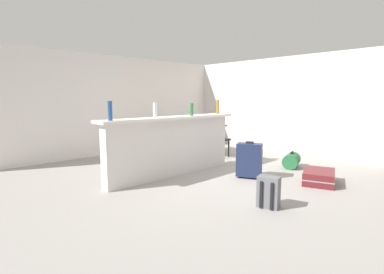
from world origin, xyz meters
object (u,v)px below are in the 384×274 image
(dining_chair_far_side, at_px, (190,132))
(bottle_blue, at_px, (110,111))
(backpack_grey, at_px, (269,192))
(bottle_clear, at_px, (155,110))
(dining_table, at_px, (202,129))
(suitcase_flat_maroon, at_px, (319,177))
(suitcase_upright_navy, at_px, (249,160))
(dining_chair_near_partition, at_px, (217,136))
(bottle_green, at_px, (191,109))
(duffel_bag_green, at_px, (291,160))
(bottle_amber, at_px, (218,107))

(dining_chair_far_side, bearing_deg, bottle_blue, -153.05)
(dining_chair_far_side, bearing_deg, backpack_grey, -119.66)
(bottle_clear, xyz_separation_m, backpack_grey, (0.25, -2.15, -1.03))
(bottle_blue, bearing_deg, dining_table, 19.75)
(suitcase_flat_maroon, bearing_deg, bottle_clear, 130.18)
(suitcase_upright_navy, bearing_deg, dining_chair_near_partition, 58.23)
(bottle_green, distance_m, backpack_grey, 2.37)
(dining_chair_near_partition, bearing_deg, backpack_grey, -127.13)
(suitcase_upright_navy, bearing_deg, bottle_green, 112.93)
(bottle_blue, relative_size, duffel_bag_green, 0.54)
(bottle_clear, relative_size, dining_chair_near_partition, 0.28)
(duffel_bag_green, bearing_deg, suitcase_upright_navy, 172.53)
(bottle_blue, distance_m, bottle_clear, 0.90)
(dining_chair_near_partition, xyz_separation_m, suitcase_upright_navy, (-1.04, -1.68, -0.19))
(bottle_green, height_order, dining_table, bottle_green)
(bottle_blue, relative_size, suitcase_flat_maroon, 0.34)
(dining_table, xyz_separation_m, dining_chair_near_partition, (0.01, -0.52, -0.13))
(bottle_clear, distance_m, dining_chair_far_side, 2.96)
(dining_chair_far_side, xyz_separation_m, suitcase_flat_maroon, (-0.56, -3.76, -0.41))
(bottle_clear, relative_size, suitcase_upright_navy, 0.39)
(suitcase_flat_maroon, bearing_deg, bottle_green, 115.98)
(suitcase_flat_maroon, bearing_deg, backpack_grey, 179.51)
(backpack_grey, bearing_deg, dining_chair_far_side, 60.34)
(dining_table, height_order, suitcase_upright_navy, dining_table)
(bottle_clear, bearing_deg, dining_chair_near_partition, 13.67)
(bottle_amber, height_order, suitcase_flat_maroon, bottle_amber)
(duffel_bag_green, bearing_deg, dining_chair_far_side, 92.87)
(bottle_green, height_order, dining_chair_far_side, bottle_green)
(backpack_grey, bearing_deg, dining_chair_near_partition, 52.87)
(bottle_green, bearing_deg, dining_table, 38.04)
(backpack_grey, bearing_deg, dining_table, 57.68)
(bottle_blue, xyz_separation_m, dining_table, (3.19, 1.14, -0.60))
(dining_chair_far_side, xyz_separation_m, suitcase_upright_navy, (-1.13, -2.73, -0.19))
(dining_table, bearing_deg, dining_chair_near_partition, -89.33)
(bottle_amber, bearing_deg, bottle_blue, -178.35)
(bottle_amber, xyz_separation_m, dining_table, (0.62, 1.07, -0.60))
(bottle_amber, bearing_deg, backpack_grey, -123.47)
(dining_table, height_order, duffel_bag_green, dining_table)
(bottle_clear, distance_m, dining_chair_near_partition, 2.47)
(bottle_clear, height_order, dining_table, bottle_clear)
(bottle_amber, distance_m, dining_chair_far_side, 1.89)
(dining_table, distance_m, dining_chair_near_partition, 0.54)
(bottle_amber, xyz_separation_m, dining_chair_near_partition, (0.62, 0.55, -0.73))
(bottle_green, relative_size, bottle_amber, 0.80)
(bottle_blue, height_order, backpack_grey, bottle_blue)
(bottle_green, relative_size, dining_table, 0.22)
(bottle_blue, xyz_separation_m, suitcase_upright_navy, (2.15, -1.06, -0.92))
(bottle_amber, distance_m, dining_chair_near_partition, 1.11)
(duffel_bag_green, bearing_deg, bottle_green, 144.73)
(bottle_amber, bearing_deg, dining_chair_near_partition, 41.39)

